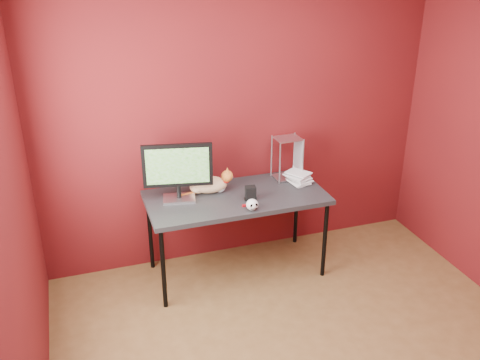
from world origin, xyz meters
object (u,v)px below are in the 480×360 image
object	(u,v)px
book_stack	(294,129)
speaker	(251,194)
desk	(236,201)
cat	(209,184)
monitor	(178,169)
skull_mug	(252,205)

from	to	relation	value
book_stack	speaker	bearing A→B (deg)	-158.11
desk	cat	size ratio (longest dim) A/B	3.26
monitor	speaker	distance (m)	0.63
desk	cat	xyz separation A→B (m)	(-0.20, 0.13, 0.12)
speaker	monitor	bearing A→B (deg)	170.64
speaker	book_stack	size ratio (longest dim) A/B	0.12
desk	book_stack	xyz separation A→B (m)	(0.53, 0.07, 0.56)
desk	speaker	world-z (taller)	speaker
cat	skull_mug	bearing A→B (deg)	-47.57
skull_mug	monitor	bearing A→B (deg)	144.13
cat	speaker	size ratio (longest dim) A/B	3.93
cat	skull_mug	xyz separation A→B (m)	(0.24, -0.42, -0.03)
monitor	speaker	bearing A→B (deg)	-7.29
desk	skull_mug	size ratio (longest dim) A/B	15.58
monitor	skull_mug	bearing A→B (deg)	-24.54
skull_mug	cat	bearing A→B (deg)	119.14
monitor	skull_mug	distance (m)	0.66
cat	desk	bearing A→B (deg)	-19.98
speaker	book_stack	bearing A→B (deg)	30.99
skull_mug	desk	bearing A→B (deg)	97.26
skull_mug	speaker	world-z (taller)	speaker
monitor	book_stack	xyz separation A→B (m)	(1.00, -0.01, 0.24)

